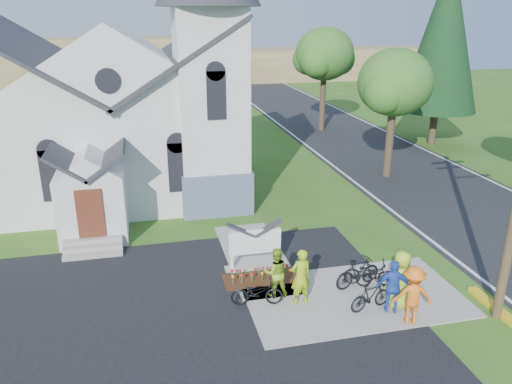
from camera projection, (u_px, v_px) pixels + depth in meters
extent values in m
plane|color=#315B1A|center=(315.00, 312.00, 15.50)|extent=(120.00, 120.00, 0.00)
cube|color=black|center=(386.00, 160.00, 31.37)|extent=(8.00, 90.00, 0.02)
cube|color=gray|center=(354.00, 297.00, 16.27)|extent=(7.00, 4.00, 0.05)
cube|color=white|center=(119.00, 143.00, 25.27)|extent=(11.00, 9.00, 5.00)
cube|color=slate|center=(214.00, 186.00, 23.68)|extent=(3.20, 3.20, 2.00)
cube|color=white|center=(212.00, 113.00, 22.49)|extent=(3.00, 3.00, 9.00)
cube|color=white|center=(93.00, 205.00, 20.21)|extent=(2.60, 2.40, 2.80)
cube|color=#5C2A1A|center=(90.00, 214.00, 19.05)|extent=(1.00, 0.10, 2.00)
cube|color=gray|center=(255.00, 266.00, 18.16)|extent=(2.20, 0.40, 0.10)
cube|color=white|center=(232.00, 257.00, 17.81)|extent=(0.12, 0.12, 1.00)
cube|color=white|center=(277.00, 252.00, 18.17)|extent=(0.12, 0.12, 1.00)
cube|color=white|center=(255.00, 242.00, 17.82)|extent=(1.90, 0.14, 0.90)
cube|color=#3A1C10|center=(261.00, 279.00, 17.34)|extent=(2.60, 1.10, 0.07)
cylinder|color=#36281D|center=(389.00, 141.00, 27.62)|extent=(0.44, 0.44, 4.05)
ellipsoid|color=#325C1F|center=(395.00, 82.00, 26.52)|extent=(4.00, 4.00, 3.60)
cylinder|color=#36281D|center=(323.00, 101.00, 38.64)|extent=(0.44, 0.44, 4.50)
ellipsoid|color=#325C1F|center=(325.00, 54.00, 37.43)|extent=(4.40, 4.40, 3.96)
cylinder|color=#36281D|center=(433.00, 127.00, 34.78)|extent=(0.50, 0.50, 2.40)
cone|color=black|center=(444.00, 34.00, 32.67)|extent=(5.20, 5.20, 10.00)
cube|color=olive|center=(219.00, 65.00, 67.39)|extent=(60.00, 8.00, 4.00)
cube|color=olive|center=(96.00, 60.00, 65.53)|extent=(30.00, 6.00, 5.60)
cube|color=olive|center=(335.00, 68.00, 69.15)|extent=(25.00, 6.00, 3.00)
imported|color=#9ABB16|center=(301.00, 277.00, 15.58)|extent=(0.74, 0.54, 1.87)
imported|color=black|center=(257.00, 292.00, 15.66)|extent=(1.72, 0.85, 0.86)
imported|color=#81AE20|center=(276.00, 272.00, 16.04)|extent=(0.85, 0.68, 1.68)
imported|color=black|center=(371.00, 296.00, 15.40)|extent=(1.55, 0.74, 0.90)
imported|color=blue|center=(393.00, 287.00, 15.13)|extent=(1.10, 0.76, 1.73)
imported|color=black|center=(369.00, 273.00, 16.78)|extent=(1.82, 1.14, 0.90)
imported|color=orange|center=(413.00, 295.00, 14.62)|extent=(1.32, 0.97, 1.82)
imported|color=black|center=(358.00, 272.00, 16.67)|extent=(1.82, 0.90, 1.06)
imported|color=#A8D728|center=(401.00, 280.00, 15.34)|extent=(0.97, 0.66, 1.93)
imported|color=black|center=(380.00, 276.00, 16.69)|extent=(1.66, 0.91, 0.83)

